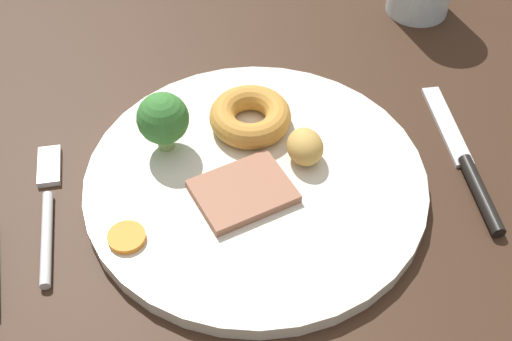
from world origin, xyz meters
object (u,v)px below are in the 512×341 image
meat_slice_main (243,191)px  roast_potato_left (305,147)px  broccoli_floret (163,119)px  knife (468,167)px  fork (48,207)px  yorkshire_pudding (250,116)px  carrot_coin_front (127,237)px  dinner_plate (256,184)px

meat_slice_main → roast_potato_left: bearing=25.5°
broccoli_floret → knife: broccoli_floret is taller
meat_slice_main → fork: size_ratio=0.52×
meat_slice_main → fork: bearing=169.4°
broccoli_floret → fork: 12.32cm
fork → roast_potato_left: bearing=-87.7°
yorkshire_pudding → fork: size_ratio=0.49×
yorkshire_pudding → carrot_coin_front: 16.33cm
meat_slice_main → roast_potato_left: (6.14, 2.93, 1.07)cm
dinner_plate → broccoli_floret: broccoli_floret is taller
meat_slice_main → dinner_plate: bearing=46.6°
meat_slice_main → knife: meat_slice_main is taller
roast_potato_left → carrot_coin_front: (-16.20, -5.53, -1.22)cm
broccoli_floret → meat_slice_main: bearing=-51.6°
dinner_plate → meat_slice_main: meat_slice_main is taller
dinner_plate → yorkshire_pudding: yorkshire_pudding is taller
broccoli_floret → fork: bearing=-159.8°
meat_slice_main → knife: size_ratio=0.43×
yorkshire_pudding → roast_potato_left: (3.79, -5.06, 0.30)cm
meat_slice_main → yorkshire_pudding: (2.34, 7.99, 0.78)cm
meat_slice_main → carrot_coin_front: meat_slice_main is taller
fork → knife: (36.82, -3.51, 0.06)cm
carrot_coin_front → knife: (30.48, 2.15, -1.21)cm
meat_slice_main → broccoli_floret: (-5.59, 7.04, 2.96)cm
yorkshire_pudding → broccoli_floret: 8.28cm
dinner_plate → carrot_coin_front: (-11.53, -4.14, 0.96)cm
carrot_coin_front → broccoli_floret: broccoli_floret is taller
roast_potato_left → broccoli_floret: broccoli_floret is taller
yorkshire_pudding → carrot_coin_front: bearing=-139.5°
knife → broccoli_floret: bearing=78.1°
meat_slice_main → broccoli_floret: size_ratio=1.38×
dinner_plate → broccoli_floret: size_ratio=5.17×
broccoli_floret → knife: 27.40cm
knife → carrot_coin_front: bearing=98.2°
roast_potato_left → fork: size_ratio=0.25×
dinner_plate → carrot_coin_front: 12.29cm
dinner_plate → meat_slice_main: 2.40cm
dinner_plate → roast_potato_left: bearing=16.5°
carrot_coin_front → fork: size_ratio=0.20×
carrot_coin_front → knife: 30.58cm
broccoli_floret → knife: size_ratio=0.31×
yorkshire_pudding → fork: (-18.75, -4.92, -2.19)cm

